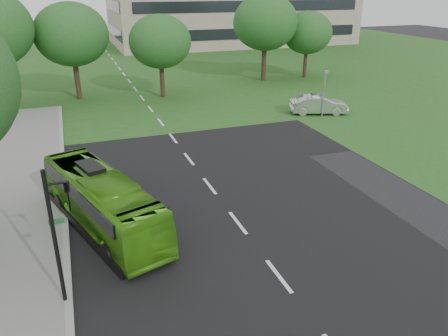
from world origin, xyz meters
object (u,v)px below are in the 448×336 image
at_px(tree_park_b, 71,35).
at_px(camera_pole, 324,87).
at_px(sedan, 319,105).
at_px(tree_park_d, 265,22).
at_px(tree_park_c, 160,42).
at_px(traffic_light, 58,228).
at_px(tree_park_e, 307,33).
at_px(bus, 102,201).

bearing_deg(tree_park_b, camera_pole, -35.47).
bearing_deg(sedan, tree_park_d, 13.09).
bearing_deg(tree_park_c, tree_park_d, 17.45).
bearing_deg(traffic_light, tree_park_e, 60.86).
distance_m(tree_park_c, tree_park_d, 12.44).
distance_m(tree_park_d, camera_pole, 14.89).
height_order(tree_park_e, bus, tree_park_e).
relative_size(tree_park_b, camera_pole, 2.30).
relative_size(tree_park_e, camera_pole, 1.95).
relative_size(sedan, traffic_light, 0.95).
relative_size(tree_park_c, sedan, 1.61).
bearing_deg(bus, traffic_light, -126.89).
xyz_separation_m(bus, sedan, (17.94, 12.40, -0.47)).
distance_m(tree_park_b, sedan, 21.86).
bearing_deg(tree_park_e, tree_park_d, 179.97).
bearing_deg(tree_park_b, tree_park_d, 5.36).
height_order(tree_park_b, sedan, tree_park_b).
bearing_deg(bus, tree_park_d, 35.12).
relative_size(tree_park_b, tree_park_c, 1.14).
bearing_deg(tree_park_c, bus, -108.50).
bearing_deg(bus, camera_pole, 14.71).
distance_m(tree_park_d, tree_park_e, 5.16).
relative_size(tree_park_d, camera_pole, 2.44).
relative_size(tree_park_b, sedan, 1.84).
distance_m(tree_park_c, bus, 23.65).
relative_size(sedan, camera_pole, 1.25).
bearing_deg(traffic_light, tree_park_b, 97.81).
bearing_deg(tree_park_e, camera_pole, -114.37).
relative_size(tree_park_c, bus, 0.84).
xyz_separation_m(tree_park_c, sedan, (10.53, -9.75, -4.21)).
bearing_deg(camera_pole, tree_park_b, 161.07).
height_order(tree_park_c, tree_park_d, tree_park_d).
relative_size(tree_park_e, sedan, 1.56).
xyz_separation_m(tree_park_e, camera_pole, (-6.50, -14.36, -2.47)).
bearing_deg(traffic_light, bus, 82.48).
relative_size(tree_park_b, tree_park_d, 0.94).
height_order(tree_park_d, camera_pole, tree_park_d).
bearing_deg(tree_park_e, tree_park_c, -167.56).
bearing_deg(camera_pole, tree_park_d, 100.65).
bearing_deg(sedan, tree_park_b, 75.37).
bearing_deg(traffic_light, sedan, 52.23).
distance_m(tree_park_e, camera_pole, 15.95).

